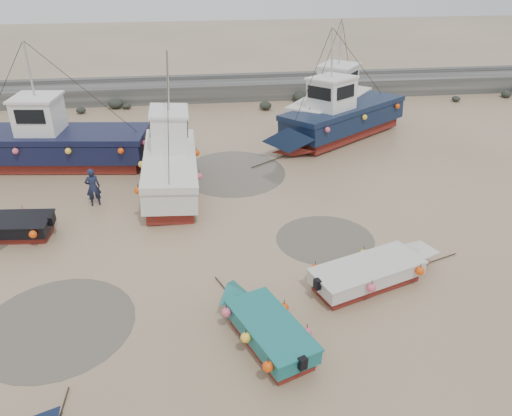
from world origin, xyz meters
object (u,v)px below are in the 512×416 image
at_px(dinghy_2, 264,323).
at_px(cabin_boat_3, 335,103).
at_px(dinghy_3, 376,270).
at_px(cabin_boat_2, 337,117).
at_px(cabin_boat_0, 53,142).
at_px(cabin_boat_1, 168,160).
at_px(person, 96,205).

bearing_deg(dinghy_2, cabin_boat_3, 46.97).
distance_m(dinghy_2, cabin_boat_3, 19.75).
distance_m(dinghy_3, cabin_boat_2, 13.84).
xyz_separation_m(cabin_boat_2, cabin_boat_3, (0.53, 2.64, 0.05)).
bearing_deg(cabin_boat_2, cabin_boat_0, 63.48).
bearing_deg(cabin_boat_1, cabin_boat_3, 36.94).
bearing_deg(dinghy_2, cabin_boat_1, 83.45).
xyz_separation_m(cabin_boat_0, cabin_boat_3, (15.83, 4.71, 0.05)).
bearing_deg(cabin_boat_1, cabin_boat_2, 27.64).
xyz_separation_m(cabin_boat_1, person, (-3.24, -1.49, -1.35)).
bearing_deg(cabin_boat_0, dinghy_2, -140.46).
bearing_deg(person, dinghy_3, 130.55).
relative_size(dinghy_3, cabin_boat_3, 0.71).
relative_size(dinghy_2, cabin_boat_3, 0.61).
bearing_deg(dinghy_2, dinghy_3, 5.68).
bearing_deg(cabin_boat_1, person, -156.70).
distance_m(cabin_boat_0, cabin_boat_2, 15.44).
bearing_deg(cabin_boat_0, person, -143.83).
xyz_separation_m(dinghy_3, cabin_boat_0, (-13.04, 11.56, 0.76)).
bearing_deg(dinghy_3, cabin_boat_3, 150.61).
xyz_separation_m(dinghy_2, cabin_boat_3, (6.93, 18.48, 0.79)).
height_order(dinghy_2, cabin_boat_3, cabin_boat_3).
height_order(cabin_boat_1, cabin_boat_2, same).
height_order(dinghy_3, cabin_boat_3, cabin_boat_3).
bearing_deg(person, cabin_boat_3, -160.52).
bearing_deg(dinghy_3, cabin_boat_0, -151.22).
bearing_deg(cabin_boat_0, dinghy_3, -124.91).
relative_size(dinghy_3, cabin_boat_2, 0.60).
relative_size(cabin_boat_0, person, 6.51).
bearing_deg(cabin_boat_0, cabin_boat_3, -66.78).
bearing_deg(cabin_boat_3, person, -106.03).
bearing_deg(cabin_boat_1, cabin_boat_0, 150.31).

